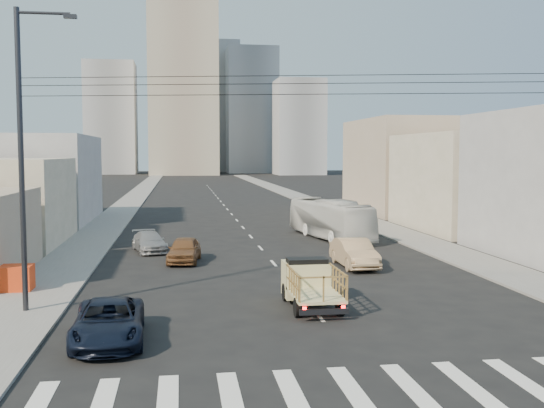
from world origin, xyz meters
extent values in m
plane|color=black|center=(0.00, 0.00, 0.00)|extent=(420.00, 420.00, 0.00)
cube|color=slate|center=(-11.75, 70.00, 0.06)|extent=(3.50, 180.00, 0.12)
cube|color=slate|center=(11.75, 70.00, 0.06)|extent=(3.50, 180.00, 0.12)
cube|color=silver|center=(-7.36, -6.00, 0.01)|extent=(0.55, 3.80, 0.01)
cube|color=silver|center=(-5.72, -6.00, 0.01)|extent=(0.55, 3.80, 0.01)
cube|color=silver|center=(-4.08, -6.00, 0.01)|extent=(0.55, 3.80, 0.01)
cube|color=silver|center=(-2.44, -6.00, 0.01)|extent=(0.55, 3.80, 0.01)
cube|color=silver|center=(-0.80, -6.00, 0.01)|extent=(0.55, 3.80, 0.01)
cube|color=silver|center=(0.84, -6.00, 0.01)|extent=(0.55, 3.80, 0.01)
cube|color=silver|center=(2.48, -6.00, 0.01)|extent=(0.55, 3.80, 0.01)
cube|color=silver|center=(4.12, -6.00, 0.01)|extent=(0.55, 3.80, 0.01)
cube|color=silver|center=(0.00, 2.00, 0.01)|extent=(0.15, 2.00, 0.01)
cube|color=silver|center=(0.00, 8.00, 0.01)|extent=(0.15, 2.00, 0.01)
cube|color=silver|center=(0.00, 14.00, 0.01)|extent=(0.15, 2.00, 0.01)
cube|color=silver|center=(0.00, 20.00, 0.01)|extent=(0.15, 2.00, 0.01)
cube|color=silver|center=(0.00, 26.00, 0.01)|extent=(0.15, 2.00, 0.01)
cube|color=silver|center=(0.00, 32.00, 0.01)|extent=(0.15, 2.00, 0.01)
cube|color=silver|center=(0.00, 38.00, 0.01)|extent=(0.15, 2.00, 0.01)
cube|color=silver|center=(0.00, 44.00, 0.01)|extent=(0.15, 2.00, 0.01)
cube|color=silver|center=(0.00, 50.00, 0.01)|extent=(0.15, 2.00, 0.01)
cube|color=silver|center=(0.00, 56.00, 0.01)|extent=(0.15, 2.00, 0.01)
cube|color=silver|center=(0.00, 62.00, 0.01)|extent=(0.15, 2.00, 0.01)
cube|color=silver|center=(0.00, 68.00, 0.01)|extent=(0.15, 2.00, 0.01)
cube|color=silver|center=(0.00, 74.00, 0.01)|extent=(0.15, 2.00, 0.01)
cube|color=silver|center=(0.00, 80.00, 0.01)|extent=(0.15, 2.00, 0.01)
cube|color=silver|center=(0.00, 86.00, 0.01)|extent=(0.15, 2.00, 0.01)
cube|color=silver|center=(0.00, 92.00, 0.01)|extent=(0.15, 2.00, 0.01)
cube|color=silver|center=(0.00, 98.00, 0.01)|extent=(0.15, 2.00, 0.01)
cube|color=silver|center=(0.00, 104.00, 0.01)|extent=(0.15, 2.00, 0.01)
cube|color=beige|center=(0.00, 2.52, 0.70)|extent=(1.90, 3.00, 0.12)
cube|color=beige|center=(0.00, 4.52, 0.95)|extent=(1.90, 1.60, 1.50)
cube|color=black|center=(0.00, 4.27, 1.55)|extent=(1.70, 0.90, 0.70)
cube|color=#2D2D33|center=(0.00, 0.97, 0.40)|extent=(1.90, 0.12, 0.22)
cube|color=#FF0C0C|center=(-0.75, 0.97, 0.55)|extent=(0.15, 0.05, 0.12)
cube|color=#FF0C0C|center=(0.75, 0.97, 0.55)|extent=(0.15, 0.05, 0.12)
cylinder|color=black|center=(-0.85, 4.62, 0.38)|extent=(0.25, 0.76, 0.76)
cylinder|color=black|center=(0.85, 4.62, 0.38)|extent=(0.25, 0.76, 0.76)
cylinder|color=black|center=(-0.85, 1.82, 0.38)|extent=(0.25, 0.76, 0.76)
cylinder|color=black|center=(0.85, 1.82, 0.38)|extent=(0.25, 0.76, 0.76)
imported|color=black|center=(-7.78, -0.48, 0.70)|extent=(2.53, 5.12, 1.40)
imported|color=silver|center=(5.78, 24.09, 1.47)|extent=(4.42, 10.81, 2.93)
imported|color=brown|center=(-5.13, 15.16, 0.73)|extent=(2.24, 4.47, 1.46)
imported|color=tan|center=(4.31, 12.17, 0.79)|extent=(1.79, 4.86, 1.59)
imported|color=gray|center=(-7.34, 19.51, 0.64)|extent=(2.75, 4.69, 1.28)
cylinder|color=#2D2D33|center=(-11.50, 4.00, 6.00)|extent=(0.22, 0.22, 12.00)
cylinder|color=#2D2D33|center=(-10.50, 4.00, 11.80)|extent=(2.00, 0.12, 0.12)
cube|color=#2D2D33|center=(-9.50, 4.00, 11.70)|extent=(0.50, 0.25, 0.15)
cylinder|color=black|center=(0.00, 1.50, 9.30)|extent=(23.01, 5.02, 0.02)
cylinder|color=black|center=(0.00, 1.50, 9.00)|extent=(23.01, 5.02, 0.02)
cylinder|color=black|center=(0.00, 1.50, 8.60)|extent=(23.01, 5.02, 0.02)
cube|color=red|center=(-13.00, 7.98, 0.31)|extent=(1.80, 1.20, 0.38)
cube|color=red|center=(-13.00, 7.98, 0.69)|extent=(1.80, 1.20, 0.38)
cube|color=red|center=(-13.00, 7.98, 1.07)|extent=(1.80, 1.20, 0.38)
cube|color=#B2AA8F|center=(19.50, 28.00, 4.00)|extent=(11.00, 14.00, 8.00)
cube|color=tan|center=(20.00, 44.00, 5.00)|extent=(12.00, 16.00, 10.00)
cube|color=#969699|center=(-19.50, 39.00, 4.00)|extent=(12.00, 16.00, 8.00)
cube|color=tan|center=(-4.00, 170.00, 30.00)|extent=(20.00, 20.00, 60.00)
cube|color=gray|center=(18.00, 185.00, 20.00)|extent=(16.00, 16.00, 40.00)
cube|color=gray|center=(-26.00, 180.00, 17.00)|extent=(15.00, 15.00, 34.00)
cube|color=#969699|center=(6.00, 200.00, 22.00)|extent=(18.00, 18.00, 44.00)
cube|color=gray|center=(30.00, 165.00, 14.00)|extent=(14.00, 14.00, 28.00)
camera|label=1|loc=(-5.35, -22.14, 6.39)|focal=42.00mm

